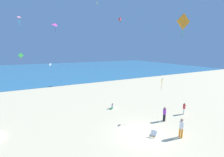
% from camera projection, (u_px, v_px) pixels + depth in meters
% --- Properties ---
extents(ground_plane, '(120.00, 120.00, 0.00)m').
position_uv_depth(ground_plane, '(101.00, 102.00, 22.37)').
color(ground_plane, beige).
extents(ocean_water, '(120.00, 60.00, 0.05)m').
position_uv_depth(ocean_water, '(59.00, 69.00, 60.01)').
color(ocean_water, teal).
rests_on(ocean_water, ground_plane).
extents(beach_chair_far_left, '(0.83, 0.79, 0.61)m').
position_uv_depth(beach_chair_far_left, '(154.00, 133.00, 13.31)').
color(beach_chair_far_left, white).
rests_on(beach_chair_far_left, ground_plane).
extents(person_0, '(0.42, 0.42, 1.77)m').
position_uv_depth(person_0, '(181.00, 127.00, 12.98)').
color(person_0, orange).
rests_on(person_0, ground_plane).
extents(person_1, '(0.65, 0.51, 0.73)m').
position_uv_depth(person_1, '(113.00, 107.00, 19.62)').
color(person_1, white).
rests_on(person_1, ground_plane).
extents(person_2, '(0.33, 0.33, 1.58)m').
position_uv_depth(person_2, '(164.00, 113.00, 16.06)').
color(person_2, black).
rests_on(person_2, ground_plane).
extents(person_3, '(0.38, 0.38, 1.43)m').
position_uv_depth(person_3, '(184.00, 108.00, 17.80)').
color(person_3, white).
rests_on(person_3, ground_plane).
extents(kite_white, '(0.54, 0.53, 1.44)m').
position_uv_depth(kite_white, '(50.00, 65.00, 34.46)').
color(kite_white, white).
extents(kite_red, '(1.12, 0.95, 1.97)m').
position_uv_depth(kite_red, '(120.00, 18.00, 33.28)').
color(kite_red, red).
extents(kite_orange, '(1.15, 0.24, 1.78)m').
position_uv_depth(kite_orange, '(183.00, 22.00, 10.94)').
color(kite_orange, orange).
extents(kite_green, '(0.81, 0.26, 1.26)m').
position_uv_depth(kite_green, '(21.00, 55.00, 23.62)').
color(kite_green, green).
extents(kite_magenta, '(1.08, 1.04, 1.51)m').
position_uv_depth(kite_magenta, '(55.00, 24.00, 23.36)').
color(kite_magenta, '#DB3DA8').
extents(kite_pink, '(0.48, 0.50, 0.92)m').
position_uv_depth(kite_pink, '(19.00, 17.00, 15.50)').
color(kite_pink, pink).
extents(kite_yellow, '(0.41, 0.39, 1.34)m').
position_uv_depth(kite_yellow, '(162.00, 81.00, 15.92)').
color(kite_yellow, yellow).
extents(kite_blue, '(0.51, 0.41, 0.88)m').
position_uv_depth(kite_blue, '(124.00, 19.00, 39.22)').
color(kite_blue, blue).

